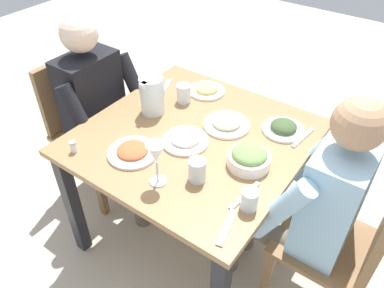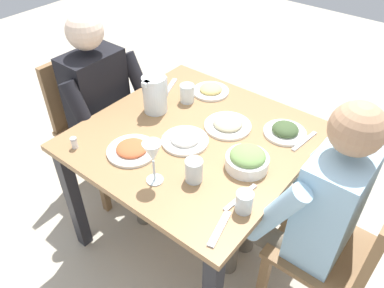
{
  "view_description": "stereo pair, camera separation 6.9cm",
  "coord_description": "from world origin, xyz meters",
  "views": [
    {
      "loc": [
        -1.14,
        -0.81,
        1.81
      ],
      "look_at": [
        -0.04,
        -0.02,
        0.7
      ],
      "focal_mm": 35.16,
      "sensor_mm": 36.0,
      "label": 1
    },
    {
      "loc": [
        -1.09,
        -0.86,
        1.81
      ],
      "look_at": [
        -0.04,
        -0.02,
        0.7
      ],
      "focal_mm": 35.16,
      "sensor_mm": 36.0,
      "label": 2
    }
  ],
  "objects": [
    {
      "name": "plate_dolmas",
      "position": [
        0.27,
        -0.33,
        0.74
      ],
      "size": [
        0.2,
        0.2,
        0.05
      ],
      "color": "white",
      "rests_on": "dining_table"
    },
    {
      "name": "water_glass_near_left",
      "position": [
        0.2,
        0.21,
        0.77
      ],
      "size": [
        0.07,
        0.07,
        0.1
      ],
      "primitive_type": "cylinder",
      "color": "silver",
      "rests_on": "dining_table"
    },
    {
      "name": "wine_glass",
      "position": [
        -0.34,
        -0.06,
        0.86
      ],
      "size": [
        0.08,
        0.08,
        0.2
      ],
      "color": "silver",
      "rests_on": "dining_table"
    },
    {
      "name": "fork_far",
      "position": [
        0.26,
        0.38,
        0.73
      ],
      "size": [
        0.17,
        0.09,
        0.01
      ],
      "primitive_type": "cube",
      "rotation": [
        0.0,
        0.0,
        0.38
      ],
      "color": "silver",
      "rests_on": "dining_table"
    },
    {
      "name": "plate_beans",
      "position": [
        0.15,
        -0.09,
        0.74
      ],
      "size": [
        0.23,
        0.23,
        0.04
      ],
      "color": "white",
      "rests_on": "dining_table"
    },
    {
      "name": "plate_fries",
      "position": [
        0.35,
        0.16,
        0.74
      ],
      "size": [
        0.2,
        0.2,
        0.05
      ],
      "color": "white",
      "rests_on": "dining_table"
    },
    {
      "name": "diner_far",
      "position": [
        -0.03,
        0.58,
        0.63
      ],
      "size": [
        0.48,
        0.53,
        1.16
      ],
      "color": "black",
      "rests_on": "ground_plane"
    },
    {
      "name": "knife_far",
      "position": [
        -0.2,
        -0.39,
        0.73
      ],
      "size": [
        0.19,
        0.04,
        0.01
      ],
      "primitive_type": "cube",
      "rotation": [
        0.0,
        0.0,
        -0.11
      ],
      "color": "silver",
      "rests_on": "dining_table"
    },
    {
      "name": "plate_yoghurt",
      "position": [
        -0.07,
        0.0,
        0.74
      ],
      "size": [
        0.22,
        0.22,
        0.05
      ],
      "color": "white",
      "rests_on": "dining_table"
    },
    {
      "name": "chair_far",
      "position": [
        -0.03,
        0.78,
        0.49
      ],
      "size": [
        0.4,
        0.4,
        0.86
      ],
      "color": "olive",
      "rests_on": "ground_plane"
    },
    {
      "name": "chair_near",
      "position": [
        0.01,
        -0.78,
        0.49
      ],
      "size": [
        0.4,
        0.4,
        0.86
      ],
      "color": "olive",
      "rests_on": "ground_plane"
    },
    {
      "name": "dining_table",
      "position": [
        0.0,
        0.0,
        0.62
      ],
      "size": [
        1.0,
        1.0,
        0.72
      ],
      "color": "#997047",
      "rests_on": "ground_plane"
    },
    {
      "name": "water_glass_by_pitcher",
      "position": [
        -0.24,
        -0.43,
        0.76
      ],
      "size": [
        0.07,
        0.07,
        0.09
      ],
      "primitive_type": "cylinder",
      "color": "silver",
      "rests_on": "dining_table"
    },
    {
      "name": "plate_rice_curry",
      "position": [
        -0.27,
        0.14,
        0.74
      ],
      "size": [
        0.22,
        0.22,
        0.04
      ],
      "color": "white",
      "rests_on": "dining_table"
    },
    {
      "name": "ground_plane",
      "position": [
        0.0,
        0.0,
        0.0
      ],
      "size": [
        8.0,
        8.0,
        0.0
      ],
      "primitive_type": "plane",
      "color": "#B7AD99"
    },
    {
      "name": "knife_near",
      "position": [
        0.27,
        -0.43,
        0.73
      ],
      "size": [
        0.19,
        0.04,
        0.01
      ],
      "primitive_type": "cube",
      "rotation": [
        0.0,
        0.0,
        -0.11
      ],
      "color": "silver",
      "rests_on": "dining_table"
    },
    {
      "name": "salad_bowl",
      "position": [
        -0.04,
        -0.31,
        0.76
      ],
      "size": [
        0.18,
        0.18,
        0.09
      ],
      "color": "white",
      "rests_on": "dining_table"
    },
    {
      "name": "water_glass_far_right",
      "position": [
        -0.23,
        -0.18,
        0.77
      ],
      "size": [
        0.07,
        0.07,
        0.1
      ],
      "primitive_type": "cylinder",
      "color": "silver",
      "rests_on": "dining_table"
    },
    {
      "name": "diner_near",
      "position": [
        0.01,
        -0.58,
        0.63
      ],
      "size": [
        0.48,
        0.53,
        1.16
      ],
      "color": "#9EC6E0",
      "rests_on": "ground_plane"
    },
    {
      "name": "fork_near",
      "position": [
        -0.37,
        -0.41,
        0.73
      ],
      "size": [
        0.17,
        0.06,
        0.01
      ],
      "primitive_type": "cube",
      "rotation": [
        0.0,
        0.0,
        0.23
      ],
      "color": "silver",
      "rests_on": "dining_table"
    },
    {
      "name": "water_pitcher",
      "position": [
        0.04,
        0.28,
        0.82
      ],
      "size": [
        0.16,
        0.12,
        0.19
      ],
      "color": "silver",
      "rests_on": "dining_table"
    },
    {
      "name": "salt_shaker",
      "position": [
        -0.41,
        0.36,
        0.75
      ],
      "size": [
        0.03,
        0.03,
        0.05
      ],
      "color": "white",
      "rests_on": "dining_table"
    }
  ]
}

